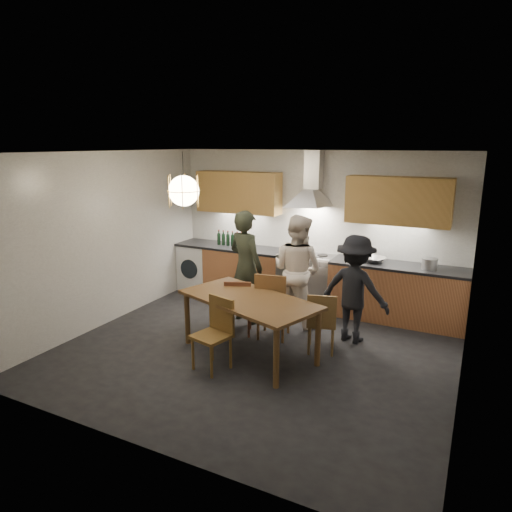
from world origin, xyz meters
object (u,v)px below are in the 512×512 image
at_px(dining_table, 249,305).
at_px(person_mid, 297,270).
at_px(chair_back_left, 238,304).
at_px(stock_pot, 429,264).
at_px(wine_bottles, 230,239).
at_px(mixing_bowl, 374,260).
at_px(person_right, 355,289).
at_px(chair_front, 216,328).
at_px(person_left, 246,267).

relative_size(dining_table, person_mid, 1.20).
bearing_deg(chair_back_left, stock_pot, -169.72).
distance_m(dining_table, wine_bottles, 2.56).
distance_m(person_mid, mixing_bowl, 1.26).
height_order(person_mid, person_right, person_mid).
height_order(stock_pot, wine_bottles, wine_bottles).
distance_m(dining_table, person_right, 1.52).
distance_m(dining_table, chair_front, 0.56).
bearing_deg(dining_table, mixing_bowl, 80.01).
bearing_deg(person_right, person_mid, -5.68).
bearing_deg(stock_pot, mixing_bowl, 176.55).
bearing_deg(mixing_bowl, dining_table, -118.85).
relative_size(dining_table, chair_front, 2.29).
bearing_deg(person_left, chair_front, 122.35).
xyz_separation_m(chair_back_left, person_mid, (0.57, 0.81, 0.37)).
height_order(dining_table, chair_front, chair_front).
xyz_separation_m(chair_front, person_right, (1.30, 1.53, 0.25)).
distance_m(chair_front, stock_pot, 3.34).
xyz_separation_m(dining_table, person_right, (1.10, 1.04, 0.07)).
bearing_deg(person_right, stock_pot, -122.31).
bearing_deg(person_left, person_right, -160.88).
xyz_separation_m(mixing_bowl, stock_pot, (0.81, -0.05, 0.04)).
bearing_deg(dining_table, person_left, 138.53).
relative_size(chair_back_left, person_mid, 0.49).
height_order(person_right, wine_bottles, person_right).
distance_m(dining_table, mixing_bowl, 2.37).
distance_m(chair_front, person_mid, 1.84).
height_order(dining_table, wine_bottles, wine_bottles).
xyz_separation_m(person_right, stock_pot, (0.85, 0.98, 0.22)).
relative_size(dining_table, person_left, 1.17).
distance_m(chair_front, mixing_bowl, 2.92).
relative_size(dining_table, wine_bottles, 3.74).
height_order(person_left, stock_pot, person_left).
distance_m(chair_front, person_right, 2.03).
relative_size(person_right, mixing_bowl, 4.49).
bearing_deg(person_left, wine_bottles, -32.27).
relative_size(chair_back_left, person_left, 0.48).
bearing_deg(chair_back_left, dining_table, 108.55).
bearing_deg(wine_bottles, chair_back_left, -57.12).
height_order(dining_table, person_right, person_right).
bearing_deg(mixing_bowl, stock_pot, -3.45).
relative_size(person_mid, wine_bottles, 3.11).
xyz_separation_m(chair_front, wine_bottles, (-1.26, 2.57, 0.53)).
bearing_deg(mixing_bowl, chair_back_left, -134.13).
bearing_deg(chair_front, chair_back_left, 116.81).
xyz_separation_m(chair_front, mixing_bowl, (1.34, 2.56, 0.43)).
relative_size(mixing_bowl, stock_pot, 1.51).
xyz_separation_m(person_right, wine_bottles, (-2.56, 1.04, 0.28)).
bearing_deg(stock_pot, chair_front, -130.57).
bearing_deg(person_mid, person_right, 177.67).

